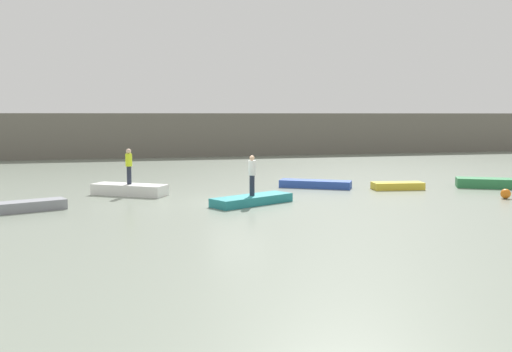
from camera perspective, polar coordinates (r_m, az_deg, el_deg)
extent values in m
plane|color=gray|center=(24.92, -1.94, -2.71)|extent=(120.00, 120.00, 0.00)
cube|color=#666056|center=(51.85, -8.32, 4.12)|extent=(80.00, 1.20, 3.99)
cube|color=gray|center=(24.43, -23.38, -2.92)|extent=(4.05, 2.29, 0.41)
cube|color=white|center=(27.85, -12.73, -1.36)|extent=(3.73, 2.95, 0.53)
cube|color=teal|center=(24.42, -0.41, -2.45)|extent=(3.94, 2.81, 0.38)
cube|color=#2B4CAD|center=(30.07, 6.04, -0.81)|extent=(3.76, 2.75, 0.40)
cube|color=gold|center=(30.16, 14.19, -0.97)|extent=(2.73, 1.32, 0.37)
cube|color=#2D7F47|center=(32.39, 22.70, -0.66)|extent=(3.58, 2.65, 0.50)
cylinder|color=#232838|center=(27.76, -12.77, 0.08)|extent=(0.22, 0.22, 0.87)
cylinder|color=#D8F226|center=(27.70, -12.80, 1.60)|extent=(0.32, 0.32, 0.61)
sphere|color=beige|center=(27.67, -12.82, 2.48)|extent=(0.24, 0.24, 0.24)
cylinder|color=#232838|center=(24.33, -0.41, -0.97)|extent=(0.22, 0.22, 0.89)
cylinder|color=white|center=(24.24, -0.41, 0.83)|extent=(0.32, 0.32, 0.64)
sphere|color=tan|center=(24.20, -0.41, 1.85)|extent=(0.22, 0.22, 0.22)
sphere|color=orange|center=(28.49, 24.03, -1.66)|extent=(0.46, 0.46, 0.46)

